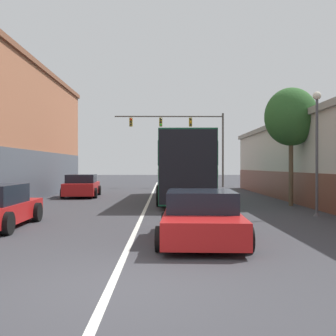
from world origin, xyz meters
TOP-DOWN VIEW (x-y plane):
  - ground_plane at (0.00, 0.00)m, footprint 160.00×160.00m
  - lane_center_line at (0.00, 16.88)m, footprint 0.14×45.75m
  - bus at (2.01, 15.97)m, footprint 3.09×11.67m
  - hatchback_foreground at (1.79, 3.93)m, footprint 2.30×4.26m
  - parked_car_left_mid at (-4.28, 18.32)m, footprint 2.37×4.45m
  - traffic_signal_gantry at (2.86, 29.74)m, footprint 9.98×0.36m
  - street_lamp at (6.61, 8.69)m, footprint 0.31×0.31m
  - street_tree_near at (6.92, 12.68)m, footprint 2.53×2.27m

SIDE VIEW (x-z plane):
  - ground_plane at x=0.00m, z-range 0.00..0.00m
  - lane_center_line at x=0.00m, z-range 0.00..0.01m
  - hatchback_foreground at x=1.79m, z-range -0.03..1.23m
  - parked_car_left_mid at x=-4.28m, z-range -0.03..1.36m
  - bus at x=2.01m, z-range 0.21..3.71m
  - street_lamp at x=6.61m, z-range 0.33..5.04m
  - street_tree_near at x=6.92m, z-range 1.42..7.07m
  - traffic_signal_gantry at x=2.86m, z-range 1.71..8.46m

